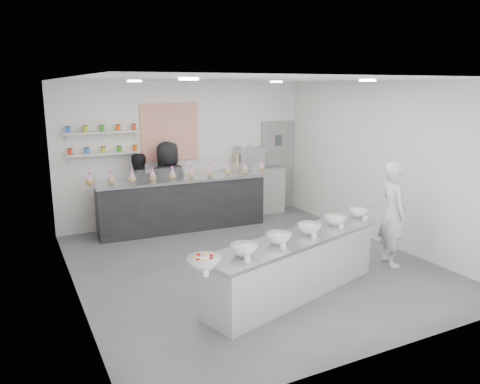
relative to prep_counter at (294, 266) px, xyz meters
name	(u,v)px	position (x,y,z in m)	size (l,w,h in m)	color
floor	(251,264)	(-0.01, 1.27, -0.42)	(6.00, 6.00, 0.00)	#515156
ceiling	(252,79)	(-0.01, 1.27, 2.58)	(6.00, 6.00, 0.00)	white
back_wall	(186,153)	(-0.01, 4.27, 1.08)	(5.50, 5.50, 0.00)	white
left_wall	(70,193)	(-2.76, 1.27, 1.08)	(6.00, 6.00, 0.00)	white
right_wall	(382,163)	(2.74, 1.27, 1.08)	(6.00, 6.00, 0.00)	white
back_door	(278,165)	(2.29, 4.24, 0.63)	(0.88, 0.04, 2.10)	gray
pattern_panel	(170,132)	(-0.36, 4.25, 1.53)	(1.25, 0.03, 1.20)	#E84E2A
jar_shelf_lower	(104,154)	(-1.76, 4.17, 1.18)	(1.45, 0.22, 0.04)	silver
jar_shelf_upper	(102,132)	(-1.76, 4.17, 1.60)	(1.45, 0.22, 0.04)	silver
preserve_jars	(103,140)	(-1.76, 4.15, 1.46)	(1.45, 0.10, 0.56)	red
downlight_0	(189,79)	(-1.41, 0.27, 2.56)	(0.24, 0.24, 0.02)	white
downlight_1	(367,80)	(1.39, 0.27, 2.56)	(0.24, 0.24, 0.02)	white
downlight_2	(134,81)	(-1.41, 2.87, 2.56)	(0.24, 0.24, 0.02)	white
downlight_3	(276,82)	(1.39, 2.87, 2.56)	(0.24, 0.24, 0.02)	white
prep_counter	(294,266)	(0.00, 0.00, 0.00)	(3.05, 0.69, 0.83)	#B4B3AF
back_bar	(183,204)	(-0.34, 3.63, 0.12)	(3.45, 0.63, 1.07)	black
sneeze_guard	(187,174)	(-0.35, 3.33, 0.80)	(3.40, 0.01, 0.29)	white
espresso_ledge	(254,191)	(1.54, 4.05, 0.13)	(1.46, 0.47, 1.09)	#B4B3AF
espresso_machine	(249,158)	(1.42, 4.05, 0.90)	(0.60, 0.41, 0.46)	#93969E
cup_stacks	(238,161)	(1.15, 4.05, 0.85)	(0.24, 0.24, 0.35)	tan
prep_bowls	(295,233)	(0.00, 0.00, 0.49)	(3.60, 0.45, 0.14)	white
label_cards	(306,248)	(-0.14, -0.48, 0.45)	(3.31, 0.04, 0.07)	white
cookie_bags	(182,172)	(-0.34, 3.63, 0.79)	(3.74, 0.14, 0.26)	#F28BCF
woman_prep	(393,214)	(2.08, 0.25, 0.45)	(0.63, 0.41, 1.73)	silver
staff_left	(138,193)	(-1.18, 3.88, 0.39)	(0.78, 0.61, 1.61)	black
staff_right	(169,185)	(-0.55, 3.88, 0.49)	(0.89, 0.58, 1.82)	black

